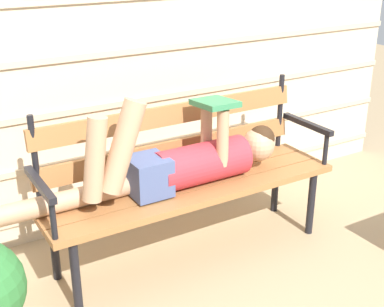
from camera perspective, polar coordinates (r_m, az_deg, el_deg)
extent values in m
plane|color=tan|center=(2.98, 1.83, -12.33)|extent=(12.00, 12.00, 0.00)
cube|color=beige|center=(3.20, -6.03, 13.78)|extent=(4.11, 0.06, 2.45)
cube|color=#C1AD8E|center=(3.49, -5.08, -3.95)|extent=(4.11, 0.02, 0.04)
cube|color=#C1AD8E|center=(3.37, -5.26, 0.73)|extent=(4.11, 0.02, 0.04)
cube|color=#C1AD8E|center=(3.27, -5.44, 5.72)|extent=(4.11, 0.02, 0.04)
cube|color=#C1AD8E|center=(3.19, -5.64, 10.99)|extent=(4.11, 0.02, 0.04)
cube|color=#9E6638|center=(2.79, 1.53, -4.74)|extent=(1.68, 0.13, 0.04)
cube|color=#9E6638|center=(2.90, 0.00, -3.63)|extent=(1.68, 0.13, 0.04)
cube|color=#9E6638|center=(3.01, -1.41, -2.59)|extent=(1.68, 0.13, 0.04)
cube|color=#9E6638|center=(3.00, -2.06, 0.37)|extent=(1.61, 0.05, 0.11)
cube|color=#9E6638|center=(2.93, -2.12, 4.21)|extent=(1.61, 0.05, 0.11)
cylinder|color=black|center=(2.71, -16.52, -0.71)|extent=(0.03, 0.03, 0.47)
cylinder|color=black|center=(3.39, 9.44, 4.54)|extent=(0.03, 0.03, 0.47)
cylinder|color=black|center=(2.62, -12.37, -12.98)|extent=(0.04, 0.04, 0.41)
cylinder|color=black|center=(3.29, 12.70, -5.22)|extent=(0.04, 0.04, 0.41)
cylinder|color=black|center=(2.89, -14.62, -9.52)|extent=(0.04, 0.04, 0.41)
cylinder|color=black|center=(3.51, 8.97, -3.10)|extent=(0.04, 0.04, 0.41)
cube|color=black|center=(2.52, -16.08, -3.19)|extent=(0.04, 0.41, 0.03)
cylinder|color=black|center=(2.42, -14.73, -6.83)|extent=(0.03, 0.03, 0.20)
cube|color=black|center=(3.27, 12.32, 3.11)|extent=(0.04, 0.41, 0.03)
cylinder|color=black|center=(3.20, 14.20, 0.54)|extent=(0.03, 0.03, 0.20)
cylinder|color=#B72D38|center=(2.87, 1.05, -1.04)|extent=(0.53, 0.22, 0.22)
cube|color=#475684|center=(2.73, -4.71, -2.42)|extent=(0.20, 0.21, 0.20)
sphere|color=tan|center=(3.07, 7.14, 0.94)|extent=(0.19, 0.19, 0.19)
sphere|color=#382314|center=(3.07, 7.47, 1.59)|extent=(0.16, 0.16, 0.16)
cylinder|color=tan|center=(2.53, -7.47, 0.73)|extent=(0.26, 0.11, 0.47)
cylinder|color=tan|center=(2.50, -10.41, -0.64)|extent=(0.15, 0.09, 0.42)
cylinder|color=tan|center=(2.65, -14.88, -5.27)|extent=(0.83, 0.10, 0.10)
cylinder|color=tan|center=(2.79, 3.32, 1.67)|extent=(0.06, 0.06, 0.31)
cylinder|color=tan|center=(2.92, 1.56, 2.63)|extent=(0.06, 0.06, 0.31)
cube|color=#337A4C|center=(2.80, 2.48, 5.45)|extent=(0.19, 0.26, 0.05)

